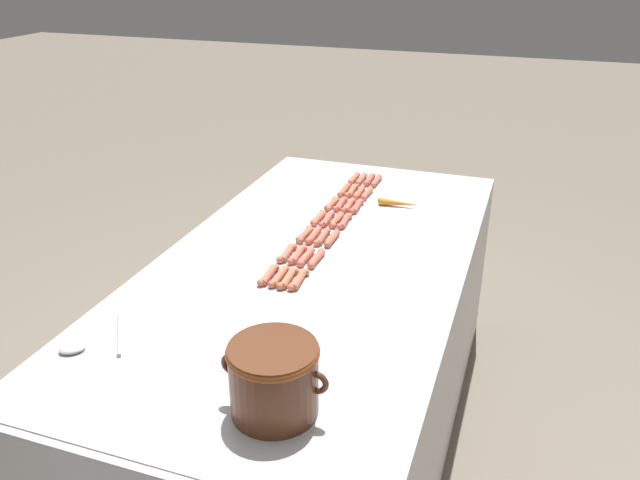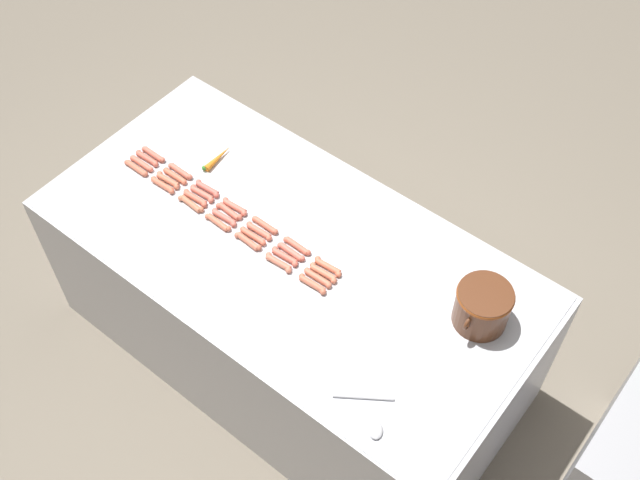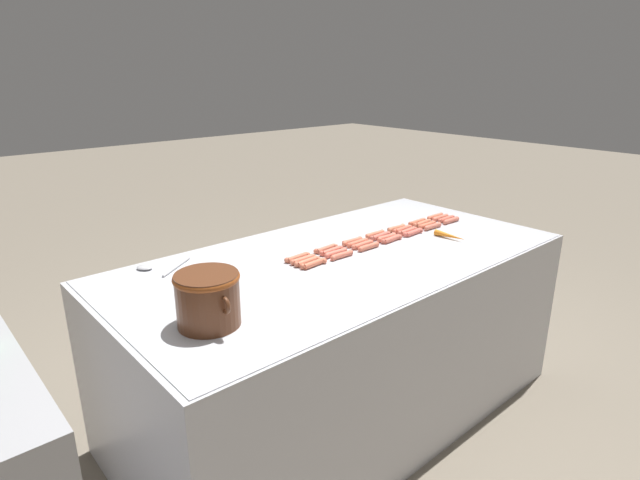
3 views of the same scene
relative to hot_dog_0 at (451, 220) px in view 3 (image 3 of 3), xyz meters
The scene contains 33 objects.
ground_plane 1.17m from the hot_dog_0, 88.78° to the left, with size 20.00×20.00×0.00m, color #756B5B.
griddle_counter 0.92m from the hot_dog_0, 88.78° to the left, with size 1.05×2.12×0.83m.
hot_dog_0 is the anchor object (origin of this frame).
hot_dog_1 0.17m from the hot_dog_0, 90.50° to the left, with size 0.03×0.14×0.03m.
hot_dog_2 0.33m from the hot_dog_0, 90.28° to the left, with size 0.03×0.14×0.03m.
hot_dog_3 0.49m from the hot_dog_0, 89.90° to the left, with size 0.03×0.14×0.03m.
hot_dog_4 0.66m from the hot_dog_0, 90.23° to the left, with size 0.03×0.14×0.03m.
hot_dog_5 0.84m from the hot_dog_0, 90.13° to the left, with size 0.03×0.14×0.03m.
hot_dog_6 1.00m from the hot_dog_0, 89.92° to the left, with size 0.03×0.14×0.03m.
hot_dog_7 0.04m from the hot_dog_0, ahead, with size 0.03×0.14×0.03m.
hot_dog_8 0.17m from the hot_dog_0, 78.80° to the left, with size 0.03×0.14×0.03m.
hot_dog_9 0.34m from the hot_dog_0, 84.28° to the left, with size 0.03×0.14×0.03m.
hot_dog_10 0.49m from the hot_dog_0, 85.94° to the left, with size 0.03×0.14×0.03m.
hot_dog_11 0.66m from the hot_dog_0, 86.87° to the left, with size 0.03×0.14×0.03m.
hot_dog_12 0.84m from the hot_dog_0, 87.48° to the left, with size 0.03×0.14×0.03m.
hot_dog_13 1.01m from the hot_dog_0, 87.85° to the left, with size 0.03×0.14×0.03m.
hot_dog_14 0.07m from the hot_dog_0, ahead, with size 0.03×0.14×0.03m.
hot_dog_15 0.18m from the hot_dog_0, 66.81° to the left, with size 0.03×0.14×0.03m.
hot_dog_16 0.34m from the hot_dog_0, 77.88° to the left, with size 0.03×0.14×0.03m.
hot_dog_17 0.50m from the hot_dog_0, 81.77° to the left, with size 0.03×0.14×0.03m.
hot_dog_18 0.66m from the hot_dog_0, 83.80° to the left, with size 0.03×0.14×0.03m.
hot_dog_19 0.84m from the hot_dog_0, 85.15° to the left, with size 0.03×0.14×0.03m.
hot_dog_20 1.00m from the hot_dog_0, 85.98° to the left, with size 0.03×0.14×0.03m.
hot_dog_21 0.11m from the hot_dog_0, ahead, with size 0.03×0.14×0.03m.
hot_dog_22 0.20m from the hot_dog_0, 57.61° to the left, with size 0.03×0.14×0.03m.
hot_dog_23 0.35m from the hot_dog_0, 72.58° to the left, with size 0.03×0.14×0.03m.
hot_dog_24 0.51m from the hot_dog_0, 77.63° to the left, with size 0.03×0.14×0.03m.
hot_dog_25 0.67m from the hot_dog_0, 80.95° to the left, with size 0.03×0.14×0.03m.
hot_dog_26 0.84m from the hot_dog_0, 82.47° to the left, with size 0.03×0.14×0.03m.
hot_dog_27 1.01m from the hot_dog_0, 83.92° to the left, with size 0.03×0.14×0.03m.
bean_pot 1.61m from the hot_dog_0, 95.98° to the left, with size 0.27×0.22×0.18m.
serving_spoon 1.58m from the hot_dog_0, 74.48° to the left, with size 0.19×0.24×0.02m.
carrot 0.29m from the hot_dog_0, 123.15° to the left, with size 0.18×0.04×0.03m.
Camera 3 is at (-1.58, 1.53, 1.64)m, focal length 28.80 mm.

